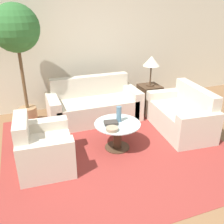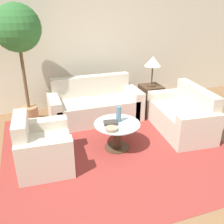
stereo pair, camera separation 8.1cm
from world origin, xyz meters
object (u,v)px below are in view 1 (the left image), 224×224
potted_plant (16,35)px  vase (119,114)px  coffee_table (117,132)px  book_stack (111,123)px  loveseat (183,116)px  table_lamp (151,62)px  bowl (112,129)px  armchair (42,150)px  sofa_main (94,106)px

potted_plant → vase: (1.36, -1.42, -1.13)m
potted_plant → coffee_table: bearing=-48.4°
book_stack → coffee_table: bearing=3.4°
loveseat → table_lamp: table_lamp is taller
loveseat → bowl: loveseat is taller
loveseat → potted_plant: potted_plant is taller
loveseat → vase: 1.38m
book_stack → vase: bearing=26.2°
loveseat → table_lamp: bearing=-166.6°
potted_plant → armchair: bearing=-86.3°
sofa_main → potted_plant: bearing=169.4°
sofa_main → bowl: size_ratio=9.60×
table_lamp → potted_plant: potted_plant is taller
potted_plant → bowl: 2.38m
bowl → book_stack: (0.06, 0.22, -0.00)m
loveseat → bowl: (-1.55, -0.38, 0.20)m
armchair → bowl: armchair is taller
armchair → book_stack: 1.13m
armchair → table_lamp: 2.89m
loveseat → book_stack: 1.51m
table_lamp → vase: bearing=-135.7°
potted_plant → vase: size_ratio=8.61×
armchair → bowl: bearing=-92.6°
loveseat → coffee_table: (-1.38, -0.18, 0.01)m
vase → loveseat: bearing=5.2°
armchair → coffee_table: size_ratio=1.23×
table_lamp → vase: (-1.18, -1.16, -0.50)m
table_lamp → book_stack: (-1.34, -1.20, -0.61)m
loveseat → potted_plant: size_ratio=0.65×
sofa_main → coffee_table: bearing=-88.4°
table_lamp → sofa_main: bearing=178.8°
loveseat → book_stack: size_ratio=6.06×
coffee_table → vase: bearing=50.6°
potted_plant → bowl: potted_plant is taller
bowl → book_stack: 0.22m
vase → bowl: vase is taller
armchair → vase: (1.26, 0.15, 0.30)m
bowl → potted_plant: bearing=124.4°
coffee_table → bowl: bowl is taller
loveseat → vase: loveseat is taller
armchair → coffee_table: (1.21, 0.09, 0.01)m
loveseat → vase: (-1.34, -0.12, 0.30)m
vase → book_stack: size_ratio=1.08×
armchair → coffee_table: armchair is taller
sofa_main → book_stack: size_ratio=7.59×
coffee_table → table_lamp: size_ratio=1.18×
vase → book_stack: bearing=-164.7°
vase → bowl: bearing=-129.2°
potted_plant → book_stack: bearing=-50.5°
table_lamp → potted_plant: 2.63m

